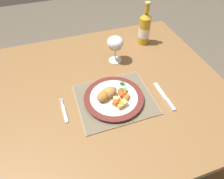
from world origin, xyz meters
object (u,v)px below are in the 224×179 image
at_px(wine_glass, 115,43).
at_px(bottle, 144,29).
at_px(dinner_plate, 114,98).
at_px(dining_table, 109,99).
at_px(table_knife, 166,98).
at_px(fork, 64,112).

xyz_separation_m(wine_glass, bottle, (0.22, 0.11, -0.02)).
bearing_deg(bottle, dinner_plate, -129.90).
bearing_deg(dinner_plate, dining_table, 86.74).
xyz_separation_m(dining_table, table_knife, (0.22, -0.16, 0.09)).
bearing_deg(table_knife, bottle, 78.39).
relative_size(dining_table, bottle, 4.54).
bearing_deg(fork, wine_glass, 39.30).
distance_m(dining_table, fork, 0.26).
bearing_deg(fork, table_knife, -9.31).
height_order(dining_table, fork, fork).
bearing_deg(dinner_plate, wine_glass, 69.46).
height_order(fork, table_knife, table_knife).
height_order(dining_table, table_knife, table_knife).
bearing_deg(wine_glass, fork, -140.70).
relative_size(dinner_plate, fork, 1.92).
relative_size(dinner_plate, bottle, 1.07).
height_order(fork, bottle, bottle).
relative_size(fork, bottle, 0.56).
relative_size(dinner_plate, table_knife, 1.47).
height_order(fork, wine_glass, wine_glass).
height_order(dinner_plate, bottle, bottle).
bearing_deg(dinner_plate, fork, 178.36).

